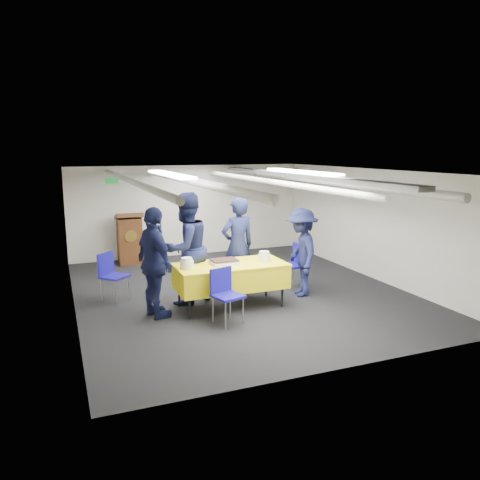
% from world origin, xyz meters
% --- Properties ---
extents(ground, '(7.00, 7.00, 0.00)m').
position_xyz_m(ground, '(0.00, 0.00, 0.00)').
color(ground, black).
rests_on(ground, ground).
extents(room_shell, '(6.00, 7.00, 2.30)m').
position_xyz_m(room_shell, '(0.09, 0.41, 1.81)').
color(room_shell, silver).
rests_on(room_shell, ground).
extents(serving_table, '(1.90, 0.91, 0.77)m').
position_xyz_m(serving_table, '(-0.46, -0.78, 0.56)').
color(serving_table, black).
rests_on(serving_table, ground).
extents(sheet_cake, '(0.47, 0.36, 0.08)m').
position_xyz_m(sheet_cake, '(-0.57, -0.75, 0.81)').
color(sheet_cake, white).
rests_on(sheet_cake, serving_table).
extents(plate_stack_left, '(0.22, 0.22, 0.18)m').
position_xyz_m(plate_stack_left, '(-1.25, -0.83, 0.86)').
color(plate_stack_left, white).
rests_on(plate_stack_left, serving_table).
extents(plate_stack_right, '(0.21, 0.21, 0.18)m').
position_xyz_m(plate_stack_right, '(0.14, -0.83, 0.85)').
color(plate_stack_right, white).
rests_on(plate_stack_right, serving_table).
extents(podium, '(0.62, 0.53, 1.25)m').
position_xyz_m(podium, '(-1.60, 3.05, 0.61)').
color(podium, '#5E3217').
rests_on(podium, ground).
extents(chair_near, '(0.52, 0.52, 0.87)m').
position_xyz_m(chair_near, '(-0.81, -1.44, 0.53)').
color(chair_near, gray).
rests_on(chair_near, ground).
extents(chair_right, '(0.48, 0.48, 0.87)m').
position_xyz_m(chair_right, '(1.14, -0.13, 0.53)').
color(chair_right, gray).
rests_on(chair_right, ground).
extents(chair_left, '(0.59, 0.59, 0.87)m').
position_xyz_m(chair_left, '(-2.35, 0.37, 0.53)').
color(chair_left, gray).
rests_on(chair_left, ground).
extents(sailor_a, '(0.72, 0.53, 1.84)m').
position_xyz_m(sailor_a, '(-0.06, -0.09, 0.92)').
color(sailor_a, black).
rests_on(sailor_a, ground).
extents(sailor_b, '(1.19, 1.10, 1.97)m').
position_xyz_m(sailor_b, '(-1.11, -0.27, 0.99)').
color(sailor_b, black).
rests_on(sailor_b, ground).
extents(sailor_c, '(0.69, 1.14, 1.81)m').
position_xyz_m(sailor_c, '(-1.77, -0.80, 0.91)').
color(sailor_c, black).
rests_on(sailor_c, ground).
extents(sailor_d, '(0.84, 1.18, 1.65)m').
position_xyz_m(sailor_d, '(0.99, -0.63, 0.82)').
color(sailor_d, black).
rests_on(sailor_d, ground).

